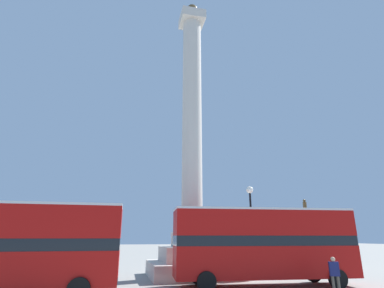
% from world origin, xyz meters
% --- Properties ---
extents(ground_plane, '(200.00, 200.00, 0.00)m').
position_xyz_m(ground_plane, '(0.00, 0.00, 0.00)').
color(ground_plane, gray).
extents(monument_column, '(6.02, 6.02, 23.34)m').
position_xyz_m(monument_column, '(0.00, 0.00, 6.54)').
color(monument_column, beige).
rests_on(monument_column, ground_plane).
extents(bus_a, '(10.60, 3.65, 4.29)m').
position_xyz_m(bus_a, '(3.06, -5.18, 2.37)').
color(bus_a, '#A80F0C').
rests_on(bus_a, ground_plane).
extents(bus_b, '(10.81, 2.94, 4.24)m').
position_xyz_m(bus_b, '(-10.52, -5.86, 2.35)').
color(bus_b, '#A80F0C').
rests_on(bus_b, ground_plane).
extents(equestrian_statue, '(3.28, 2.67, 6.32)m').
position_xyz_m(equestrian_statue, '(12.76, 4.78, 1.94)').
color(equestrian_statue, beige).
rests_on(equestrian_statue, ground_plane).
extents(street_lamp, '(0.49, 0.49, 6.12)m').
position_xyz_m(street_lamp, '(3.60, -2.56, 3.80)').
color(street_lamp, black).
rests_on(street_lamp, ground_plane).
extents(pedestrian_near_lamp, '(0.49, 0.34, 1.74)m').
position_xyz_m(pedestrian_near_lamp, '(5.25, -8.33, 0.98)').
color(pedestrian_near_lamp, '#4C473D').
rests_on(pedestrian_near_lamp, ground_plane).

